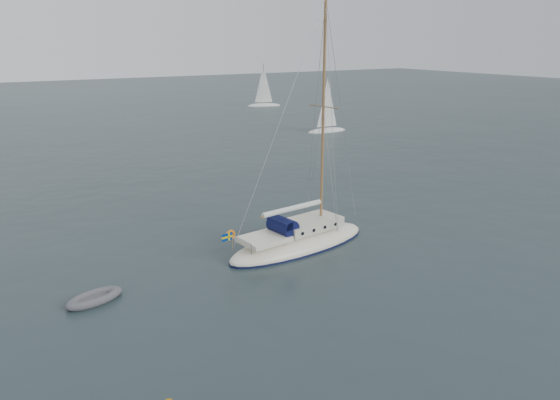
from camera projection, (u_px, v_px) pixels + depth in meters
ground at (275, 270)px, 28.86m from camera, size 300.00×300.00×0.00m
sailboat at (299, 229)px, 31.71m from camera, size 10.18×3.05×14.50m
dinghy at (94, 298)px, 25.29m from camera, size 2.78×1.26×0.40m
distant_yacht_c at (327, 107)px, 70.66m from camera, size 5.82×3.10×7.71m
distant_yacht_b at (264, 87)px, 97.82m from camera, size 6.06×3.23×8.04m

